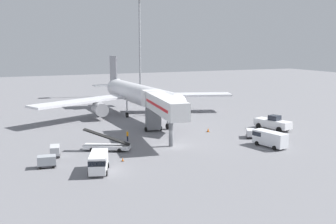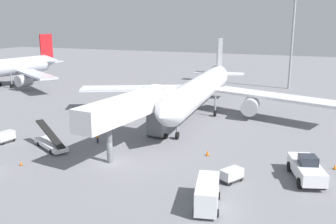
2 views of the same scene
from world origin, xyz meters
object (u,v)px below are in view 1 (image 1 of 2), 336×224
(pushback_tug, at_px, (273,123))
(baggage_cart_near_right, at_px, (251,133))
(airplane_at_gate, at_px, (138,95))
(service_van_mid_center, at_px, (269,138))
(service_van_outer_left, at_px, (98,162))
(belt_loader_truck, at_px, (107,145))
(safety_cone_bravo, at_px, (208,130))
(baggage_cart_near_center, at_px, (47,161))
(ground_crew_worker_foreground, at_px, (127,136))
(baggage_cart_far_left, at_px, (55,151))
(safety_cone_alpha, at_px, (271,123))
(apron_light_mast, at_px, (140,29))
(safety_cone_charlie, at_px, (123,159))
(jet_bridge, at_px, (162,106))

(pushback_tug, xyz_separation_m, baggage_cart_near_right, (-7.24, -3.37, -0.50))
(airplane_at_gate, bearing_deg, service_van_mid_center, -72.08)
(airplane_at_gate, height_order, service_van_outer_left, airplane_at_gate)
(belt_loader_truck, bearing_deg, safety_cone_bravo, 14.33)
(baggage_cart_near_center, relative_size, ground_crew_worker_foreground, 1.39)
(baggage_cart_far_left, relative_size, safety_cone_alpha, 4.38)
(pushback_tug, relative_size, apron_light_mast, 0.24)
(service_van_outer_left, distance_m, ground_crew_worker_foreground, 15.81)
(baggage_cart_near_center, bearing_deg, safety_cone_charlie, -7.39)
(airplane_at_gate, height_order, baggage_cart_near_center, airplane_at_gate)
(belt_loader_truck, relative_size, baggage_cart_near_right, 2.51)
(airplane_at_gate, xyz_separation_m, service_van_mid_center, (10.26, -31.72, -3.40))
(service_van_mid_center, xyz_separation_m, ground_crew_worker_foreground, (-18.98, 11.85, -0.42))
(safety_cone_alpha, bearing_deg, baggage_cart_near_right, -143.30)
(jet_bridge, relative_size, belt_loader_truck, 2.64)
(jet_bridge, relative_size, apron_light_mast, 0.61)
(belt_loader_truck, xyz_separation_m, safety_cone_bravo, (19.90, 5.08, -0.41))
(pushback_tug, bearing_deg, ground_crew_worker_foreground, 174.96)
(belt_loader_truck, bearing_deg, safety_cone_alpha, 9.97)
(belt_loader_truck, height_order, apron_light_mast, apron_light_mast)
(safety_cone_alpha, relative_size, apron_light_mast, 0.02)
(pushback_tug, bearing_deg, baggage_cart_near_right, -155.04)
(service_van_outer_left, height_order, apron_light_mast, apron_light_mast)
(safety_cone_charlie, relative_size, apron_light_mast, 0.02)
(baggage_cart_far_left, height_order, ground_crew_worker_foreground, ground_crew_worker_foreground)
(baggage_cart_near_center, distance_m, apron_light_mast, 74.29)
(baggage_cart_near_center, bearing_deg, service_van_mid_center, -4.82)
(service_van_mid_center, relative_size, baggage_cart_far_left, 2.17)
(baggage_cart_far_left, bearing_deg, apron_light_mast, 60.47)
(airplane_at_gate, height_order, jet_bridge, airplane_at_gate)
(pushback_tug, xyz_separation_m, safety_cone_charlie, (-31.02, -7.97, -1.03))
(safety_cone_alpha, bearing_deg, airplane_at_gate, 139.86)
(service_van_mid_center, bearing_deg, safety_cone_alpha, 50.99)
(baggage_cart_far_left, xyz_separation_m, safety_cone_charlie, (8.08, -5.92, -0.60))
(baggage_cart_near_right, bearing_deg, jet_bridge, 158.75)
(baggage_cart_near_center, bearing_deg, safety_cone_bravo, 18.97)
(service_van_mid_center, distance_m, baggage_cart_near_center, 32.70)
(baggage_cart_near_right, bearing_deg, baggage_cart_far_left, 177.63)
(ground_crew_worker_foreground, bearing_deg, service_van_mid_center, -31.99)
(baggage_cart_near_center, relative_size, safety_cone_bravo, 3.39)
(service_van_mid_center, bearing_deg, apron_light_mast, 88.26)
(airplane_at_gate, relative_size, service_van_mid_center, 8.06)
(baggage_cart_near_right, bearing_deg, pushback_tug, 24.96)
(service_van_mid_center, xyz_separation_m, apron_light_mast, (1.99, 65.62, 18.76))
(jet_bridge, xyz_separation_m, safety_cone_charlie, (-9.81, -10.03, -5.29))
(apron_light_mast, bearing_deg, pushback_tug, -83.77)
(service_van_mid_center, xyz_separation_m, safety_cone_alpha, (11.10, 13.71, -1.06))
(baggage_cart_near_right, xyz_separation_m, apron_light_mast, (1.11, 59.53, 19.34))
(ground_crew_worker_foreground, bearing_deg, apron_light_mast, 68.69)
(jet_bridge, xyz_separation_m, service_van_mid_center, (13.09, -11.53, -4.18))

